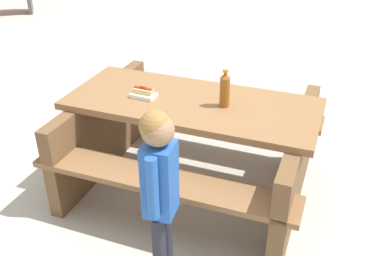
{
  "coord_description": "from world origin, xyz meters",
  "views": [
    {
      "loc": [
        -1.74,
        2.2,
        2.11
      ],
      "look_at": [
        0.0,
        0.0,
        0.52
      ],
      "focal_mm": 40.76,
      "sensor_mm": 36.0,
      "label": 1
    }
  ],
  "objects": [
    {
      "name": "hotdog_tray",
      "position": [
        0.31,
        0.17,
        0.78
      ],
      "size": [
        0.2,
        0.15,
        0.08
      ],
      "color": "white",
      "rests_on": "picnic_table"
    },
    {
      "name": "soda_bottle",
      "position": [
        -0.23,
        -0.07,
        0.88
      ],
      "size": [
        0.07,
        0.07,
        0.27
      ],
      "color": "brown",
      "rests_on": "picnic_table"
    },
    {
      "name": "child_in_coat",
      "position": [
        -0.44,
        0.84,
        0.73
      ],
      "size": [
        0.21,
        0.27,
        1.14
      ],
      "color": "#262633",
      "rests_on": "ground"
    },
    {
      "name": "ground_plane",
      "position": [
        0.0,
        0.0,
        0.0
      ],
      "size": [
        30.0,
        30.0,
        0.0
      ],
      "primitive_type": "plane",
      "color": "#B7B2A8",
      "rests_on": "ground"
    },
    {
      "name": "picnic_table",
      "position": [
        0.0,
        0.0,
        0.44
      ],
      "size": [
        2.14,
        1.88,
        0.75
      ],
      "color": "brown",
      "rests_on": "ground"
    }
  ]
}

